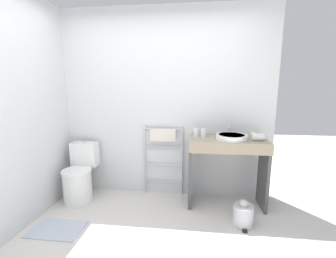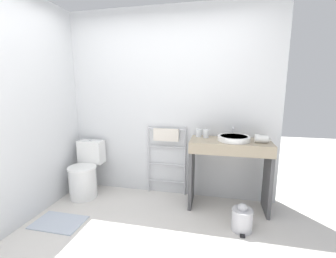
{
  "view_description": "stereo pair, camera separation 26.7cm",
  "coord_description": "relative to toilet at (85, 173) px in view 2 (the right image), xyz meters",
  "views": [
    {
      "loc": [
        0.44,
        -1.58,
        1.52
      ],
      "look_at": [
        0.14,
        1.03,
        1.04
      ],
      "focal_mm": 24.0,
      "sensor_mm": 36.0,
      "label": 1
    },
    {
      "loc": [
        0.71,
        -1.54,
        1.52
      ],
      "look_at": [
        0.14,
        1.03,
        1.04
      ],
      "focal_mm": 24.0,
      "sensor_mm": 36.0,
      "label": 2
    }
  ],
  "objects": [
    {
      "name": "hair_dryer",
      "position": [
        2.32,
        0.05,
        0.61
      ],
      "size": [
        0.19,
        0.18,
        0.09
      ],
      "color": "white",
      "rests_on": "vanity_counter"
    },
    {
      "name": "vanity_counter",
      "position": [
        1.97,
        0.07,
        0.28
      ],
      "size": [
        0.97,
        0.46,
        0.89
      ],
      "color": "gray",
      "rests_on": "ground_plane"
    },
    {
      "name": "bath_mat",
      "position": [
        0.08,
        -0.69,
        -0.32
      ],
      "size": [
        0.56,
        0.36,
        0.01
      ],
      "primitive_type": "cube",
      "color": "#B2BCCC",
      "rests_on": "ground_plane"
    },
    {
      "name": "towel_radiator",
      "position": [
        1.12,
        0.29,
        0.39
      ],
      "size": [
        0.56,
        0.06,
        1.0
      ],
      "color": "silver",
      "rests_on": "ground_plane"
    },
    {
      "name": "wall_back",
      "position": [
        1.1,
        0.39,
        0.97
      ],
      "size": [
        3.01,
        0.12,
        2.58
      ],
      "primitive_type": "cube",
      "color": "silver",
      "rests_on": "ground_plane"
    },
    {
      "name": "trash_bin",
      "position": [
        2.11,
        -0.37,
        -0.19
      ],
      "size": [
        0.22,
        0.25,
        0.31
      ],
      "color": "#B7B7BC",
      "rests_on": "ground_plane"
    },
    {
      "name": "toilet",
      "position": [
        0.0,
        0.0,
        0.0
      ],
      "size": [
        0.38,
        0.54,
        0.77
      ],
      "color": "white",
      "rests_on": "ground_plane"
    },
    {
      "name": "sink_basin",
      "position": [
        2.01,
        0.07,
        0.6
      ],
      "size": [
        0.39,
        0.39,
        0.06
      ],
      "color": "white",
      "rests_on": "vanity_counter"
    },
    {
      "name": "cup_near_wall",
      "position": [
        1.57,
        0.2,
        0.62
      ],
      "size": [
        0.07,
        0.07,
        0.1
      ],
      "color": "white",
      "rests_on": "vanity_counter"
    },
    {
      "name": "faucet",
      "position": [
        2.01,
        0.26,
        0.65
      ],
      "size": [
        0.02,
        0.1,
        0.13
      ],
      "color": "silver",
      "rests_on": "vanity_counter"
    },
    {
      "name": "wall_side",
      "position": [
        -0.35,
        -0.41,
        0.97
      ],
      "size": [
        0.12,
        2.2,
        2.58
      ],
      "primitive_type": "cube",
      "color": "silver",
      "rests_on": "ground_plane"
    },
    {
      "name": "cup_near_edge",
      "position": [
        1.67,
        0.16,
        0.62
      ],
      "size": [
        0.07,
        0.07,
        0.11
      ],
      "color": "white",
      "rests_on": "vanity_counter"
    }
  ]
}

